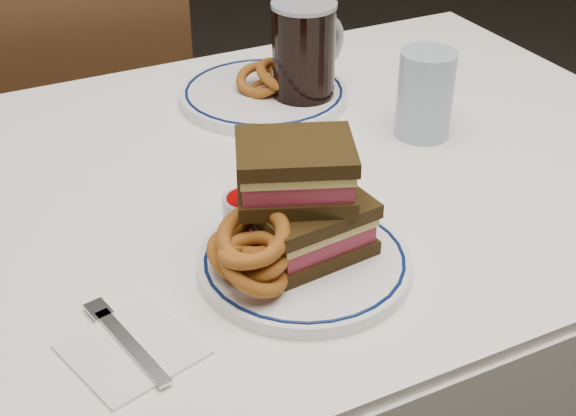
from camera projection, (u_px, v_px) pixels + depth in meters
name	position (u px, v px, depth m)	size (l,w,h in m)	color
dining_table	(265.00, 235.00, 1.17)	(1.27, 0.87, 0.75)	white
chair_far	(96.00, 138.00, 1.79)	(0.43, 0.43, 0.87)	#432C15
main_plate	(304.00, 262.00, 0.92)	(0.25, 0.25, 0.02)	white
reuben_sandwich	(303.00, 199.00, 0.90)	(0.16, 0.15, 0.13)	black
onion_rings_main	(253.00, 252.00, 0.87)	(0.11, 0.12, 0.11)	brown
ketchup_ramekin	(246.00, 208.00, 0.97)	(0.06, 0.06, 0.03)	silver
beer_mug	(305.00, 54.00, 1.25)	(0.15, 0.10, 0.17)	black
water_glass	(425.00, 94.00, 1.17)	(0.08, 0.08, 0.13)	#95ACC1
far_plate	(264.00, 94.00, 1.30)	(0.27, 0.27, 0.02)	white
onion_rings_far	(271.00, 80.00, 1.29)	(0.12, 0.10, 0.08)	brown
napkin_fork	(131.00, 347.00, 0.81)	(0.15, 0.16, 0.01)	white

